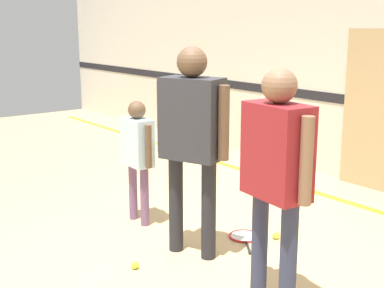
{
  "coord_description": "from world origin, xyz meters",
  "views": [
    {
      "loc": [
        3.17,
        -2.56,
        1.96
      ],
      "look_at": [
        -0.22,
        0.1,
        0.97
      ],
      "focal_mm": 50.0,
      "sensor_mm": 36.0,
      "label": 1
    }
  ],
  "objects": [
    {
      "name": "ground_plane",
      "position": [
        0.0,
        0.0,
        0.0
      ],
      "size": [
        16.0,
        16.0,
        0.0
      ],
      "primitive_type": "plane",
      "color": "tan"
    },
    {
      "name": "floor_stripe",
      "position": [
        0.0,
        2.3,
        0.0
      ],
      "size": [
        14.4,
        0.1,
        0.01
      ],
      "color": "orange",
      "rests_on": "ground_plane"
    },
    {
      "name": "person_instructor",
      "position": [
        -0.22,
        0.1,
        1.1
      ],
      "size": [
        0.63,
        0.43,
        1.77
      ],
      "rotation": [
        0.0,
        0.0,
        0.37
      ],
      "color": "#232328",
      "rests_on": "ground_plane"
    },
    {
      "name": "person_student_left",
      "position": [
        -1.14,
        0.15,
        0.76
      ],
      "size": [
        0.46,
        0.2,
        1.22
      ],
      "rotation": [
        0.0,
        0.0,
        -0.03
      ],
      "color": "#6B4C70",
      "rests_on": "ground_plane"
    },
    {
      "name": "person_student_right",
      "position": [
        0.8,
        0.02,
        1.04
      ],
      "size": [
        0.63,
        0.31,
        1.67
      ],
      "rotation": [
        0.0,
        0.0,
        3.03
      ],
      "color": "#2D334C",
      "rests_on": "ground_plane"
    },
    {
      "name": "racket_spare_on_floor",
      "position": [
        -0.18,
        0.7,
        0.01
      ],
      "size": [
        0.53,
        0.45,
        0.03
      ],
      "rotation": [
        0.0,
        0.0,
        5.65
      ],
      "color": "red",
      "rests_on": "ground_plane"
    },
    {
      "name": "tennis_ball_near_instructor",
      "position": [
        -0.27,
        -0.45,
        0.03
      ],
      "size": [
        0.07,
        0.07,
        0.07
      ],
      "primitive_type": "sphere",
      "color": "#CCE038",
      "rests_on": "ground_plane"
    },
    {
      "name": "tennis_ball_by_spare_racket",
      "position": [
        0.01,
        0.9,
        0.03
      ],
      "size": [
        0.07,
        0.07,
        0.07
      ],
      "primitive_type": "sphere",
      "color": "#CCE038",
      "rests_on": "ground_plane"
    }
  ]
}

